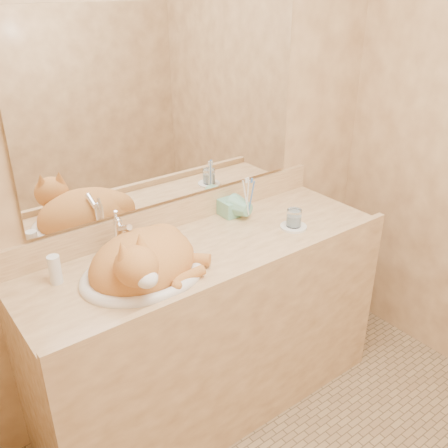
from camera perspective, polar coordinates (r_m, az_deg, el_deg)
wall_back at (r=2.14m, az=-6.17°, el=9.54°), size 2.40×0.02×2.50m
vanity_counter at (r=2.32m, az=-1.54°, el=-11.99°), size 1.60×0.55×0.85m
mirror at (r=2.09m, az=-6.18°, el=13.13°), size 1.30×0.02×0.80m
sink_basin at (r=1.89m, az=-9.37°, el=-3.91°), size 0.54×0.48×0.15m
faucet at (r=2.02m, az=-11.90°, el=-1.33°), size 0.07×0.14×0.19m
cat at (r=1.88m, az=-9.15°, el=-4.05°), size 0.51×0.45×0.24m
soap_dispenser at (r=2.29m, az=1.28°, el=2.51°), size 0.08×0.08×0.17m
toothbrush_cup at (r=2.29m, az=2.81°, el=1.50°), size 0.13×0.13×0.10m
toothbrushes at (r=2.26m, az=2.86°, el=3.26°), size 0.04×0.04×0.21m
saucer at (r=2.27m, az=7.94°, el=-0.31°), size 0.12×0.12×0.01m
water_glass at (r=2.25m, az=8.01°, el=0.70°), size 0.07×0.07×0.08m
lotion_bottle at (r=1.93m, az=-18.76°, el=-4.96°), size 0.05×0.05×0.11m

